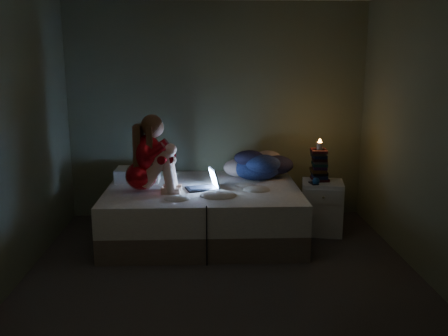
{
  "coord_description": "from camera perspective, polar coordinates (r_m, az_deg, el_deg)",
  "views": [
    {
      "loc": [
        -0.15,
        -4.05,
        1.92
      ],
      "look_at": [
        0.05,
        1.0,
        0.8
      ],
      "focal_mm": 39.12,
      "sensor_mm": 36.0,
      "label": 1
    }
  ],
  "objects": [
    {
      "name": "floor",
      "position": [
        4.48,
        -0.13,
        -12.98
      ],
      "size": [
        3.6,
        3.8,
        0.02
      ],
      "primitive_type": "cube",
      "color": "#2F2D2C",
      "rests_on": "ground"
    },
    {
      "name": "wall_back",
      "position": [
        5.99,
        -0.83,
        6.56
      ],
      "size": [
        3.6,
        0.02,
        2.6
      ],
      "primitive_type": "cube",
      "color": "#626B4F",
      "rests_on": "ground"
    },
    {
      "name": "wall_front",
      "position": [
        2.23,
        1.71,
        -3.6
      ],
      "size": [
        3.6,
        0.02,
        2.6
      ],
      "primitive_type": "cube",
      "color": "#626B4F",
      "rests_on": "ground"
    },
    {
      "name": "wall_left",
      "position": [
        4.42,
        -24.36,
        3.33
      ],
      "size": [
        0.02,
        3.8,
        2.6
      ],
      "primitive_type": "cube",
      "color": "#626B4F",
      "rests_on": "ground"
    },
    {
      "name": "wall_right",
      "position": [
        4.54,
        23.39,
        3.63
      ],
      "size": [
        0.02,
        3.8,
        2.6
      ],
      "primitive_type": "cube",
      "color": "#626B4F",
      "rests_on": "ground"
    },
    {
      "name": "bed",
      "position": [
        5.4,
        -2.45,
        -5.14
      ],
      "size": [
        2.07,
        1.55,
        0.57
      ],
      "primitive_type": null,
      "color": "#BBB9B5",
      "rests_on": "ground"
    },
    {
      "name": "pillow",
      "position": [
        5.67,
        -10.01,
        -0.73
      ],
      "size": [
        0.49,
        0.35,
        0.14
      ],
      "primitive_type": "cube",
      "color": "white",
      "rests_on": "bed"
    },
    {
      "name": "woman",
      "position": [
        5.1,
        -9.72,
        1.68
      ],
      "size": [
        0.53,
        0.36,
        0.82
      ],
      "primitive_type": null,
      "rotation": [
        0.0,
        0.0,
        -0.06
      ],
      "color": "#82000A",
      "rests_on": "bed"
    },
    {
      "name": "laptop",
      "position": [
        5.19,
        -2.64,
        -1.27
      ],
      "size": [
        0.38,
        0.31,
        0.23
      ],
      "primitive_type": null,
      "rotation": [
        0.0,
        0.0,
        0.27
      ],
      "color": "black",
      "rests_on": "bed"
    },
    {
      "name": "clothes_pile",
      "position": [
        5.69,
        3.88,
        0.54
      ],
      "size": [
        0.59,
        0.48,
        0.35
      ],
      "primitive_type": null,
      "rotation": [
        0.0,
        0.0,
        0.03
      ],
      "color": "navy",
      "rests_on": "bed"
    },
    {
      "name": "nightstand",
      "position": [
        5.62,
        11.35,
        -4.52
      ],
      "size": [
        0.51,
        0.47,
        0.6
      ],
      "primitive_type": "cube",
      "rotation": [
        0.0,
        0.0,
        -0.19
      ],
      "color": "silver",
      "rests_on": "ground"
    },
    {
      "name": "book_stack",
      "position": [
        5.57,
        11.03,
        0.34
      ],
      "size": [
        0.19,
        0.25,
        0.35
      ],
      "primitive_type": null,
      "color": "black",
      "rests_on": "nightstand"
    },
    {
      "name": "candle",
      "position": [
        5.53,
        11.12,
        2.49
      ],
      "size": [
        0.07,
        0.07,
        0.08
      ],
      "primitive_type": "cylinder",
      "color": "beige",
      "rests_on": "book_stack"
    },
    {
      "name": "phone",
      "position": [
        5.41,
        10.68,
        -1.82
      ],
      "size": [
        0.12,
        0.16,
        0.01
      ],
      "primitive_type": "cube",
      "rotation": [
        0.0,
        0.0,
        0.36
      ],
      "color": "black",
      "rests_on": "nightstand"
    },
    {
      "name": "blue_orb",
      "position": [
        5.37,
        11.02,
        -1.57
      ],
      "size": [
        0.08,
        0.08,
        0.08
      ],
      "primitive_type": "sphere",
      "color": "navy",
      "rests_on": "nightstand"
    }
  ]
}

